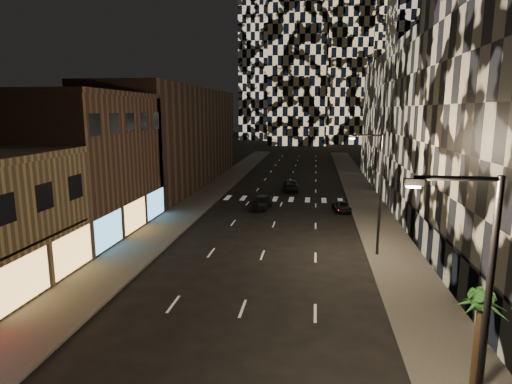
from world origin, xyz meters
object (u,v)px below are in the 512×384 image
(car_dark_oncoming, at_px, (291,185))
(palm_tree, at_px, (481,309))
(streetlight_far, at_px, (377,186))
(car_dark_rightlane, at_px, (342,207))
(car_dark_midlane, at_px, (261,202))
(streetlight_near, at_px, (478,311))

(car_dark_oncoming, bearing_deg, palm_tree, 97.64)
(streetlight_far, bearing_deg, palm_tree, -84.30)
(car_dark_rightlane, bearing_deg, palm_tree, -89.59)
(streetlight_far, height_order, car_dark_midlane, streetlight_far)
(streetlight_far, bearing_deg, car_dark_midlane, 125.81)
(car_dark_oncoming, bearing_deg, car_dark_midlane, 72.41)
(car_dark_oncoming, relative_size, car_dark_rightlane, 1.35)
(streetlight_near, xyz_separation_m, streetlight_far, (0.00, 20.00, 0.00))
(streetlight_far, height_order, palm_tree, streetlight_far)
(streetlight_far, relative_size, car_dark_midlane, 2.02)
(streetlight_near, xyz_separation_m, car_dark_oncoming, (-7.76, 46.11, -4.61))
(streetlight_near, relative_size, palm_tree, 2.15)
(streetlight_near, distance_m, streetlight_far, 20.00)
(streetlight_far, relative_size, car_dark_rightlane, 2.36)
(streetlight_far, xyz_separation_m, car_dark_midlane, (-10.40, 14.42, -4.59))
(streetlight_near, distance_m, car_dark_oncoming, 46.99)
(car_dark_midlane, bearing_deg, car_dark_oncoming, 84.94)
(streetlight_near, bearing_deg, car_dark_oncoming, 99.55)
(car_dark_midlane, xyz_separation_m, palm_tree, (12.01, -30.54, 2.85))
(car_dark_oncoming, xyz_separation_m, palm_tree, (9.37, -42.23, 2.87))
(streetlight_far, distance_m, car_dark_oncoming, 27.63)
(car_dark_rightlane, bearing_deg, streetlight_near, -92.94)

